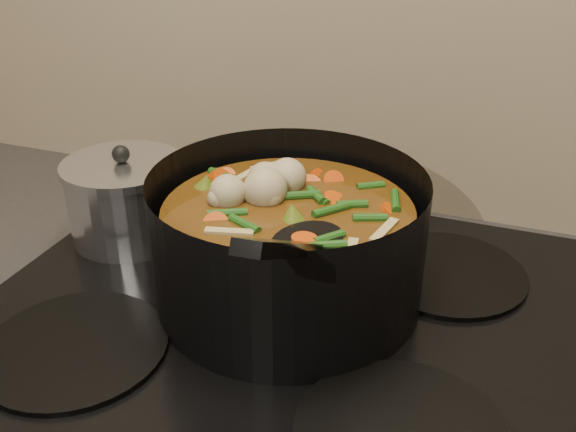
% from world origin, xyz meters
% --- Properties ---
extents(stovetop, '(0.62, 0.54, 0.03)m').
position_xyz_m(stovetop, '(0.00, 1.93, 0.92)').
color(stovetop, black).
rests_on(stovetop, counter).
extents(stockpot, '(0.32, 0.40, 0.21)m').
position_xyz_m(stockpot, '(0.00, 1.96, 1.00)').
color(stockpot, black).
rests_on(stockpot, stovetop).
extents(saucepan, '(0.15, 0.15, 0.12)m').
position_xyz_m(saucepan, '(-0.23, 2.01, 0.98)').
color(saucepan, silver).
rests_on(saucepan, stovetop).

